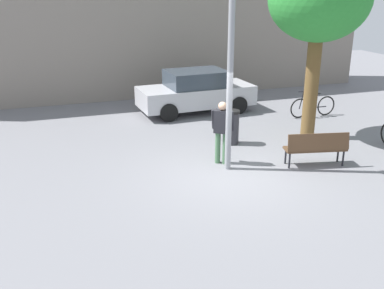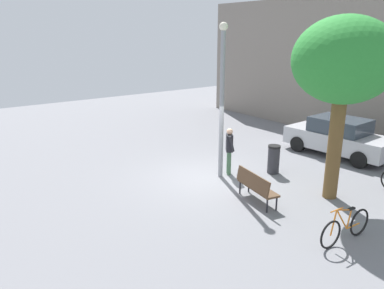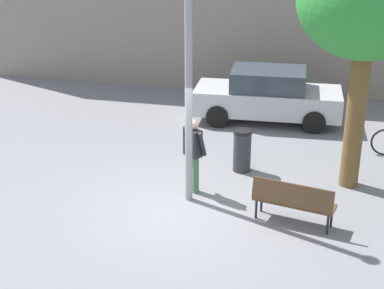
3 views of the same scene
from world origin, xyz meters
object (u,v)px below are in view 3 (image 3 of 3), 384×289
Objects in this scene: plaza_tree at (368,2)px; parked_car_silver at (268,95)px; lamppost at (189,69)px; trash_bin at (242,150)px; park_bench at (293,200)px; person_by_lamppost at (193,151)px.

plaza_tree is 1.25× the size of parked_car_silver.
plaza_tree reaches higher than lamppost.
lamppost is 3.86m from plaza_tree.
trash_bin is (-2.47, 0.19, -3.54)m from plaza_tree.
trash_bin is at bearing 63.79° from lamppost.
lamppost is 3.11× the size of park_bench.
park_bench is 1.63× the size of trash_bin.
park_bench is 0.39× the size of parked_car_silver.
park_bench is 2.68m from trash_bin.
plaza_tree is 5.23× the size of trash_bin.
lamppost reaches higher than trash_bin.
trash_bin reaches higher than park_bench.
trash_bin is at bearing 57.09° from person_by_lamppost.
parked_car_silver is (1.01, 5.43, -2.09)m from lamppost.
park_bench is at bearing -59.24° from trash_bin.
plaza_tree is at bearing 25.02° from lamppost.
plaza_tree reaches higher than person_by_lamppost.
person_by_lamppost is 1.00× the size of park_bench.
lamppost is 3.27m from park_bench.
plaza_tree reaches higher than park_bench.
person_by_lamppost is at bearing -122.91° from trash_bin.
person_by_lamppost reaches higher than park_bench.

